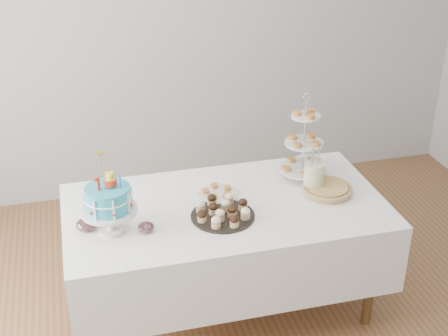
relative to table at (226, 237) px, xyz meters
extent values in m
cube|color=#A5A7AA|center=(0.00, 1.70, 0.81)|extent=(5.00, 0.04, 2.70)
cube|color=silver|center=(0.00, 0.00, 0.00)|extent=(1.92, 1.02, 0.45)
cylinder|color=brown|center=(-0.82, -0.37, -0.21)|extent=(0.06, 0.06, 0.67)
cylinder|color=brown|center=(0.82, -0.37, -0.21)|extent=(0.06, 0.06, 0.67)
cylinder|color=brown|center=(-0.82, 0.37, -0.21)|extent=(0.06, 0.06, 0.67)
cylinder|color=brown|center=(0.82, 0.37, -0.21)|extent=(0.06, 0.06, 0.67)
cylinder|color=#2C9FC0|center=(-0.69, -0.12, 0.44)|extent=(0.25, 0.25, 0.13)
torus|color=white|center=(-0.69, -0.12, 0.45)|extent=(0.26, 0.26, 0.01)
cube|color=red|center=(-0.73, -0.14, 0.55)|extent=(0.02, 0.02, 0.08)
cylinder|color=#2E3DC7|center=(-0.62, -0.14, 0.55)|extent=(0.01, 0.01, 0.08)
cylinder|color=silver|center=(-0.71, -0.09, 0.60)|extent=(0.00, 0.00, 0.19)
cylinder|color=gold|center=(-0.71, -0.09, 0.70)|extent=(0.05, 0.05, 0.01)
cylinder|color=black|center=(-0.05, -0.13, 0.23)|extent=(0.37, 0.37, 0.01)
ellipsoid|color=black|center=(-0.12, -0.13, 0.29)|extent=(0.06, 0.06, 0.04)
ellipsoid|color=beige|center=(0.02, -0.13, 0.29)|extent=(0.06, 0.06, 0.04)
cylinder|color=tan|center=(0.64, -0.02, 0.25)|extent=(0.29, 0.29, 0.04)
cylinder|color=#AA8642|center=(0.64, -0.02, 0.27)|extent=(0.26, 0.26, 0.02)
torus|color=tan|center=(0.64, -0.02, 0.26)|extent=(0.31, 0.31, 0.02)
cylinder|color=silver|center=(0.57, 0.21, 0.50)|extent=(0.02, 0.02, 0.54)
cylinder|color=silver|center=(0.57, 0.21, 0.29)|extent=(0.30, 0.30, 0.01)
cylinder|color=silver|center=(0.57, 0.21, 0.47)|extent=(0.25, 0.25, 0.01)
cylinder|color=silver|center=(0.57, 0.21, 0.66)|extent=(0.18, 0.18, 0.01)
torus|color=silver|center=(0.57, 0.21, 0.78)|extent=(0.06, 0.01, 0.06)
cylinder|color=silver|center=(0.64, 0.30, 0.26)|extent=(0.19, 0.19, 0.07)
cylinder|color=silver|center=(-0.02, 0.13, 0.23)|extent=(0.25, 0.25, 0.01)
ellipsoid|color=silver|center=(-0.82, -0.06, 0.26)|extent=(0.12, 0.12, 0.07)
cylinder|color=#5C0712|center=(-0.82, -0.06, 0.26)|extent=(0.08, 0.08, 0.03)
ellipsoid|color=silver|center=(-0.50, -0.16, 0.25)|extent=(0.09, 0.09, 0.06)
cylinder|color=#5C0712|center=(-0.50, -0.16, 0.25)|extent=(0.06, 0.06, 0.03)
cylinder|color=silver|center=(0.57, 0.04, 0.32)|extent=(0.13, 0.13, 0.19)
cylinder|color=silver|center=(0.64, 0.05, 0.34)|extent=(0.01, 0.01, 0.10)
camera|label=1|loc=(-0.81, -3.11, 2.14)|focal=50.00mm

